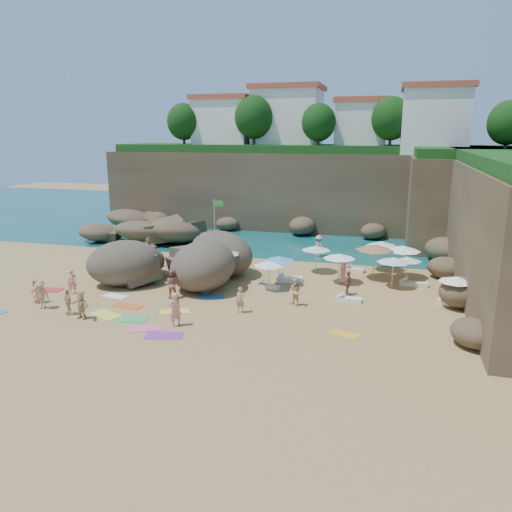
% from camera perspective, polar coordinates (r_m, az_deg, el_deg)
% --- Properties ---
extents(ground, '(120.00, 120.00, 0.00)m').
position_cam_1_polar(ground, '(31.89, -4.91, -4.52)').
color(ground, tan).
rests_on(ground, ground).
extents(seawater, '(120.00, 120.00, 0.00)m').
position_cam_1_polar(seawater, '(60.14, 5.00, 4.27)').
color(seawater, '#0C4751').
rests_on(seawater, ground).
extents(cliff_back, '(44.00, 8.00, 8.00)m').
position_cam_1_polar(cliff_back, '(54.36, 6.21, 7.47)').
color(cliff_back, brown).
rests_on(cliff_back, ground).
extents(cliff_corner, '(10.00, 12.00, 8.00)m').
position_cam_1_polar(cliff_corner, '(49.13, 22.83, 5.77)').
color(cliff_corner, brown).
rests_on(cliff_corner, ground).
extents(rock_promontory, '(12.00, 7.00, 2.00)m').
position_cam_1_polar(rock_promontory, '(50.34, -10.41, 2.19)').
color(rock_promontory, brown).
rests_on(rock_promontory, ground).
extents(clifftop_buildings, '(28.48, 9.48, 7.00)m').
position_cam_1_polar(clifftop_buildings, '(54.67, 7.58, 15.07)').
color(clifftop_buildings, white).
rests_on(clifftop_buildings, cliff_back).
extents(clifftop_trees, '(35.60, 23.82, 4.40)m').
position_cam_1_polar(clifftop_trees, '(48.22, 8.72, 15.21)').
color(clifftop_trees, '#11380F').
rests_on(clifftop_trees, ground).
extents(marina_masts, '(3.10, 0.10, 6.00)m').
position_cam_1_polar(marina_masts, '(64.71, -9.59, 7.50)').
color(marina_masts, white).
rests_on(marina_masts, ground).
extents(rock_outcrop, '(9.31, 8.15, 3.11)m').
position_cam_1_polar(rock_outcrop, '(36.42, -9.71, -2.31)').
color(rock_outcrop, brown).
rests_on(rock_outcrop, ground).
extents(flag_pole, '(0.85, 0.16, 4.38)m').
position_cam_1_polar(flag_pole, '(44.34, -4.60, 4.46)').
color(flag_pole, silver).
rests_on(flag_pole, ground).
extents(parasol_0, '(2.59, 2.59, 2.45)m').
position_cam_1_polar(parasol_0, '(34.69, -3.79, 0.89)').
color(parasol_0, silver).
rests_on(parasol_0, ground).
extents(parasol_1, '(2.19, 2.19, 2.07)m').
position_cam_1_polar(parasol_1, '(34.34, 9.49, -0.01)').
color(parasol_1, silver).
rests_on(parasol_1, ground).
extents(parasol_2, '(2.36, 2.36, 2.23)m').
position_cam_1_polar(parasol_2, '(38.13, 14.18, 1.37)').
color(parasol_2, silver).
rests_on(parasol_2, ground).
extents(parasol_3, '(1.96, 1.96, 1.85)m').
position_cam_1_polar(parasol_3, '(35.48, 16.88, -0.31)').
color(parasol_3, silver).
rests_on(parasol_3, ground).
extents(parasol_4, '(2.49, 2.49, 2.36)m').
position_cam_1_polar(parasol_4, '(36.47, 16.42, 0.85)').
color(parasol_4, silver).
rests_on(parasol_4, ground).
extents(parasol_5, '(2.58, 2.58, 2.44)m').
position_cam_1_polar(parasol_5, '(33.83, -4.08, 0.53)').
color(parasol_5, silver).
rests_on(parasol_5, ground).
extents(parasol_6, '(2.64, 2.64, 2.49)m').
position_cam_1_polar(parasol_6, '(35.71, 13.40, 0.98)').
color(parasol_6, silver).
rests_on(parasol_6, ground).
extents(parasol_7, '(2.11, 2.11, 2.00)m').
position_cam_1_polar(parasol_7, '(36.78, 6.89, 0.91)').
color(parasol_7, silver).
rests_on(parasol_7, ground).
extents(parasol_8, '(2.18, 2.18, 2.06)m').
position_cam_1_polar(parasol_8, '(34.16, 15.44, -0.43)').
color(parasol_8, silver).
rests_on(parasol_8, ground).
extents(parasol_9, '(2.02, 2.02, 1.91)m').
position_cam_1_polar(parasol_9, '(32.55, 1.49, -0.85)').
color(parasol_9, silver).
rests_on(parasol_9, ground).
extents(parasol_10, '(2.15, 2.15, 2.03)m').
position_cam_1_polar(parasol_10, '(33.39, 2.63, -0.29)').
color(parasol_10, silver).
rests_on(parasol_10, ground).
extents(parasol_11, '(2.04, 2.04, 1.93)m').
position_cam_1_polar(parasol_11, '(31.29, 21.94, -2.48)').
color(parasol_11, silver).
rests_on(parasol_11, ground).
extents(lounger_0, '(1.96, 1.23, 0.29)m').
position_cam_1_polar(lounger_0, '(34.74, 3.82, -2.69)').
color(lounger_0, white).
rests_on(lounger_0, ground).
extents(lounger_1, '(1.63, 1.01, 0.24)m').
position_cam_1_polar(lounger_1, '(37.88, 11.19, -1.55)').
color(lounger_1, silver).
rests_on(lounger_1, ground).
extents(lounger_2, '(1.88, 0.72, 0.29)m').
position_cam_1_polar(lounger_2, '(35.31, 17.59, -3.06)').
color(lounger_2, silver).
rests_on(lounger_2, ground).
extents(lounger_3, '(1.71, 0.92, 0.25)m').
position_cam_1_polar(lounger_3, '(33.15, 1.38, -3.52)').
color(lounger_3, silver).
rests_on(lounger_3, ground).
extents(lounger_4, '(1.78, 0.87, 0.27)m').
position_cam_1_polar(lounger_4, '(32.15, 21.56, -5.08)').
color(lounger_4, white).
rests_on(lounger_4, ground).
extents(lounger_5, '(1.58, 0.62, 0.24)m').
position_cam_1_polar(lounger_5, '(31.22, 10.58, -4.89)').
color(lounger_5, white).
rests_on(lounger_5, ground).
extents(towel_1, '(1.93, 1.51, 0.03)m').
position_cam_1_polar(towel_1, '(27.24, -12.50, -8.07)').
color(towel_1, '#EE5C8C').
rests_on(towel_1, ground).
extents(towel_2, '(1.92, 1.13, 0.03)m').
position_cam_1_polar(towel_2, '(30.85, -14.45, -5.54)').
color(towel_2, orange).
rests_on(towel_2, ground).
extents(towel_3, '(1.84, 1.25, 0.03)m').
position_cam_1_polar(towel_3, '(28.62, -14.02, -7.07)').
color(towel_3, '#32B25C').
rests_on(towel_3, ground).
extents(towel_4, '(1.89, 1.46, 0.03)m').
position_cam_1_polar(towel_4, '(29.37, -9.24, -6.27)').
color(towel_4, yellow).
rests_on(towel_4, ground).
extents(towel_5, '(1.65, 0.96, 0.03)m').
position_cam_1_polar(towel_5, '(32.86, -15.79, -4.43)').
color(towel_5, white).
rests_on(towel_5, ground).
extents(towel_6, '(2.08, 1.43, 0.03)m').
position_cam_1_polar(towel_6, '(26.16, -10.46, -8.91)').
color(towel_6, purple).
rests_on(towel_6, ground).
extents(towel_7, '(2.06, 1.27, 0.03)m').
position_cam_1_polar(towel_7, '(35.57, -22.72, -3.59)').
color(towel_7, red).
rests_on(towel_7, ground).
extents(towel_8, '(1.60, 1.05, 0.03)m').
position_cam_1_polar(towel_8, '(31.66, -5.07, -4.63)').
color(towel_8, blue).
rests_on(towel_8, ground).
extents(towel_10, '(1.74, 1.27, 0.03)m').
position_cam_1_polar(towel_10, '(26.31, 10.09, -8.77)').
color(towel_10, '#FFAE28').
rests_on(towel_10, ground).
extents(towel_11, '(1.69, 1.11, 0.03)m').
position_cam_1_polar(towel_11, '(35.46, -11.87, -2.83)').
color(towel_11, '#31AB68').
rests_on(towel_11, ground).
extents(towel_12, '(2.12, 1.62, 0.03)m').
position_cam_1_polar(towel_12, '(29.74, -16.80, -6.44)').
color(towel_12, '#E7EE3E').
rests_on(towel_12, ground).
extents(person_stand_0, '(0.68, 0.62, 1.57)m').
position_cam_1_polar(person_stand_0, '(34.02, -20.27, -2.79)').
color(person_stand_0, tan).
rests_on(person_stand_0, ground).
extents(person_stand_1, '(1.04, 0.90, 1.83)m').
position_cam_1_polar(person_stand_1, '(31.51, -9.63, -3.15)').
color(person_stand_1, '#B16658').
rests_on(person_stand_1, ground).
extents(person_stand_2, '(1.24, 1.01, 1.80)m').
position_cam_1_polar(person_stand_2, '(41.74, 7.20, 1.15)').
color(person_stand_2, tan).
rests_on(person_stand_2, ground).
extents(person_stand_3, '(0.61, 1.01, 1.60)m').
position_cam_1_polar(person_stand_3, '(32.17, 10.46, -3.04)').
color(person_stand_3, '#A46D52').
rests_on(person_stand_3, ground).
extents(person_stand_4, '(0.66, 0.81, 1.46)m').
position_cam_1_polar(person_stand_4, '(34.52, 9.94, -1.97)').
color(person_stand_4, tan).
rests_on(person_stand_4, ground).
extents(person_stand_5, '(1.38, 0.50, 1.46)m').
position_cam_1_polar(person_stand_5, '(43.38, -12.18, 1.20)').
color(person_stand_5, '#A46952').
rests_on(person_stand_5, ground).
extents(person_stand_6, '(0.77, 0.81, 1.87)m').
position_cam_1_polar(person_stand_6, '(26.99, -9.22, -6.03)').
color(person_stand_6, tan).
rests_on(person_stand_6, ground).
extents(person_lie_0, '(1.09, 1.68, 0.45)m').
position_cam_1_polar(person_lie_0, '(31.98, -23.26, -5.17)').
color(person_lie_0, tan).
rests_on(person_lie_0, ground).
extents(person_lie_1, '(1.49, 1.70, 0.36)m').
position_cam_1_polar(person_lie_1, '(30.44, -20.63, -5.96)').
color(person_lie_1, '#E2B080').
rests_on(person_lie_1, ground).
extents(person_lie_2, '(1.06, 1.59, 0.39)m').
position_cam_1_polar(person_lie_2, '(33.19, -23.66, -4.59)').
color(person_lie_2, '#A47B52').
rests_on(person_lie_2, ground).
extents(person_lie_3, '(1.74, 1.83, 0.41)m').
position_cam_1_polar(person_lie_3, '(29.51, -19.29, -6.42)').
color(person_lie_3, tan).
rests_on(person_lie_3, ground).
extents(person_lie_4, '(0.67, 1.52, 0.35)m').
position_cam_1_polar(person_lie_4, '(28.82, -1.80, -6.15)').
color(person_lie_4, tan).
rests_on(person_lie_4, ground).
extents(person_lie_5, '(1.57, 1.83, 0.63)m').
position_cam_1_polar(person_lie_5, '(29.92, 4.49, -5.13)').
color(person_lie_5, '#E9BD84').
rests_on(person_lie_5, ground).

